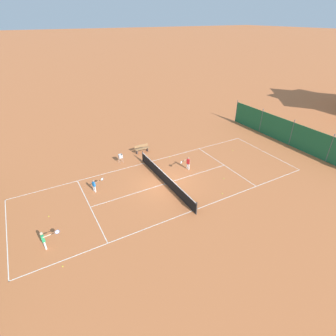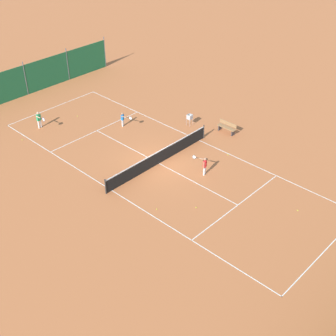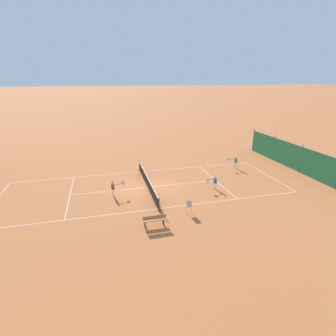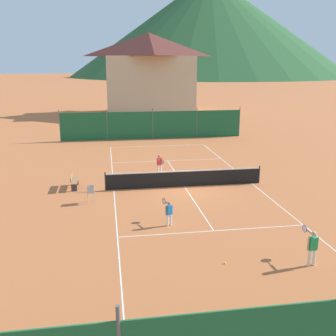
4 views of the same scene
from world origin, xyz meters
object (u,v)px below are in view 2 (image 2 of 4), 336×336
tennis_ball_service_box (196,207)px  tennis_ball_near_corner (157,209)px  ball_hopper (190,118)px  courtside_bench (227,127)px  tennis_ball_mid_court (22,140)px  tennis_ball_far_corner (298,210)px  tennis_ball_alley_right (228,155)px  player_far_service (204,165)px  tennis_ball_by_net_left (77,116)px  player_far_baseline (123,118)px  player_near_service (39,119)px  tennis_net (159,157)px

tennis_ball_service_box → tennis_ball_near_corner: (1.68, -1.54, 0.00)m
ball_hopper → courtside_bench: (-1.04, 2.69, -0.20)m
tennis_ball_mid_court → tennis_ball_far_corner: bearing=109.4°
tennis_ball_service_box → tennis_ball_mid_court: same height
tennis_ball_alley_right → tennis_ball_mid_court: 14.59m
tennis_ball_far_corner → player_far_service: bearing=-82.3°
tennis_ball_service_box → tennis_ball_alley_right: same height
tennis_ball_service_box → tennis_ball_near_corner: size_ratio=1.00×
tennis_ball_service_box → tennis_ball_by_net_left: (-2.24, -14.04, 0.00)m
player_far_service → player_far_baseline: 8.44m
courtside_bench → ball_hopper: bearing=-68.8°
player_far_baseline → tennis_ball_mid_court: (6.35, -3.72, -0.63)m
tennis_ball_far_corner → tennis_ball_mid_court: 19.49m
tennis_ball_far_corner → ball_hopper: ball_hopper is taller
tennis_ball_near_corner → tennis_ball_mid_court: same height
tennis_ball_by_net_left → tennis_ball_far_corner: bearing=94.7°
tennis_ball_mid_court → courtside_bench: (-10.89, 9.91, 0.42)m
player_far_baseline → tennis_ball_mid_court: size_ratio=16.99×
ball_hopper → courtside_bench: bearing=111.2°
player_far_baseline → player_near_service: 6.17m
tennis_ball_by_net_left → tennis_ball_alley_right: same height
player_far_service → tennis_ball_near_corner: player_far_service is taller
tennis_ball_far_corner → ball_hopper: (-3.39, -11.17, 0.62)m
player_near_service → courtside_bench: 13.80m
tennis_ball_by_net_left → courtside_bench: courtside_bench is taller
player_near_service → courtside_bench: (-8.95, 10.50, -0.31)m
tennis_ball_service_box → ball_hopper: size_ratio=0.07×
tennis_ball_mid_court → tennis_ball_service_box: bearing=100.9°
player_far_baseline → player_near_service: player_near_service is taller
tennis_ball_far_corner → player_near_service: bearing=-76.6°
player_far_service → tennis_ball_alley_right: 2.96m
tennis_ball_near_corner → tennis_ball_service_box: bearing=137.5°
player_far_baseline → tennis_ball_service_box: 10.92m
tennis_ball_by_net_left → tennis_ball_mid_court: (4.93, 0.05, 0.00)m
tennis_ball_near_corner → courtside_bench: 10.21m
player_far_service → tennis_ball_mid_court: (5.61, -12.13, -0.70)m
tennis_ball_far_corner → tennis_ball_mid_court: size_ratio=1.00×
tennis_net → tennis_ball_mid_court: 10.27m
ball_hopper → tennis_ball_service_box: bearing=43.4°
player_near_service → tennis_ball_service_box: player_near_service is taller
player_far_baseline → tennis_ball_by_net_left: bearing=-69.4°
tennis_ball_mid_court → courtside_bench: size_ratio=0.04×
player_far_baseline → tennis_ball_far_corner: bearing=90.4°
tennis_ball_alley_right → courtside_bench: (-2.41, -1.97, 0.42)m
courtside_bench → tennis_ball_mid_court: bearing=-42.3°
tennis_net → ball_hopper: tennis_net is taller
tennis_ball_far_corner → tennis_ball_by_net_left: bearing=-85.3°
tennis_net → player_far_service: (-1.07, 2.94, 0.23)m
player_far_baseline → tennis_ball_by_net_left: (1.42, -3.77, -0.63)m
tennis_ball_far_corner → courtside_bench: bearing=-117.6°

